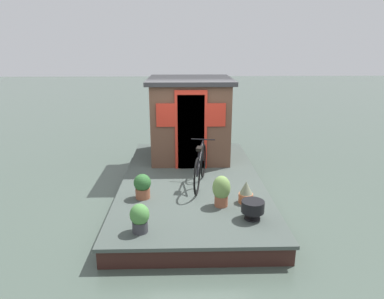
% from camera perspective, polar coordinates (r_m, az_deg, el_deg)
% --- Properties ---
extents(ground_plane, '(60.00, 60.00, 0.00)m').
position_cam_1_polar(ground_plane, '(7.61, -0.04, -7.26)').
color(ground_plane, '#47564C').
extents(houseboat_deck, '(5.37, 2.92, 0.36)m').
position_cam_1_polar(houseboat_deck, '(7.54, -0.04, -5.99)').
color(houseboat_deck, '#424C47').
rests_on(houseboat_deck, ground_plane).
extents(houseboat_cabin, '(2.09, 2.03, 1.97)m').
position_cam_1_polar(houseboat_cabin, '(8.70, -0.32, 5.24)').
color(houseboat_cabin, brown).
rests_on(houseboat_cabin, houseboat_deck).
extents(bicycle, '(1.65, 0.50, 0.87)m').
position_cam_1_polar(bicycle, '(6.98, 1.38, -2.79)').
color(bicycle, black).
rests_on(bicycle, houseboat_deck).
extents(potted_plant_geranium, '(0.32, 0.32, 0.56)m').
position_cam_1_polar(potted_plant_geranium, '(6.14, 4.85, -6.69)').
color(potted_plant_geranium, '#935138').
rests_on(potted_plant_geranium, houseboat_deck).
extents(potted_plant_basil, '(0.26, 0.26, 0.41)m').
position_cam_1_polar(potted_plant_basil, '(6.35, 8.85, -7.01)').
color(potted_plant_basil, '#B2603D').
rests_on(potted_plant_basil, houseboat_deck).
extents(potted_plant_sage, '(0.32, 0.32, 0.47)m').
position_cam_1_polar(potted_plant_sage, '(6.51, -8.14, -5.91)').
color(potted_plant_sage, '#935138').
rests_on(potted_plant_sage, houseboat_deck).
extents(potted_plant_mint, '(0.30, 0.30, 0.46)m').
position_cam_1_polar(potted_plant_mint, '(5.39, -8.59, -10.99)').
color(potted_plant_mint, '#38383D').
rests_on(potted_plant_mint, houseboat_deck).
extents(charcoal_grill, '(0.38, 0.38, 0.31)m').
position_cam_1_polar(charcoal_grill, '(5.80, 9.95, -9.30)').
color(charcoal_grill, black).
rests_on(charcoal_grill, houseboat_deck).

